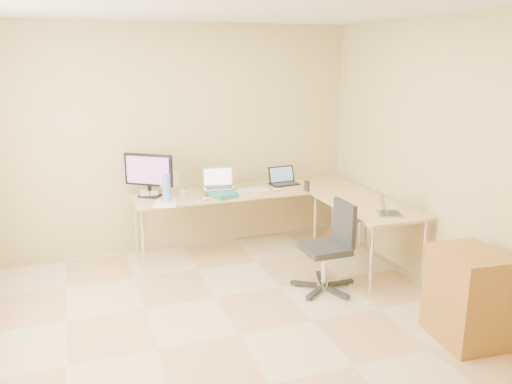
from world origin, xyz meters
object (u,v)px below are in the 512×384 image
object	(u,v)px
water_bottle	(167,189)
laptop_black	(284,176)
keyboard	(247,191)
laptop_return	(392,205)
cabinet	(468,298)
desk_main	(248,219)
monitor	(149,175)
office_chair	(325,242)
desk_return	(365,237)
mug	(183,195)
desk_fan	(168,184)
laptop_center	(219,179)

from	to	relation	value
water_bottle	laptop_black	bearing A→B (deg)	12.54
laptop_black	water_bottle	xyz separation A→B (m)	(-1.48, -0.33, 0.05)
keyboard	laptop_return	size ratio (longest dim) A/B	1.66
cabinet	desk_main	bearing A→B (deg)	115.67
monitor	office_chair	bearing A→B (deg)	-7.36
desk_return	office_chair	bearing A→B (deg)	-154.11
desk_return	mug	distance (m)	2.01
desk_main	keyboard	bearing A→B (deg)	-116.46
keyboard	laptop_return	bearing A→B (deg)	-52.94
office_chair	water_bottle	bearing A→B (deg)	140.63
monitor	laptop_return	size ratio (longest dim) A/B	1.95
desk_main	cabinet	size ratio (longest dim) A/B	3.35
mug	desk_fan	xyz separation A→B (m)	(-0.13, 0.16, 0.10)
office_chair	cabinet	bearing A→B (deg)	-62.45
laptop_black	cabinet	size ratio (longest dim) A/B	0.43
desk_main	laptop_center	size ratio (longest dim) A/B	7.45
desk_main	desk_return	xyz separation A→B (m)	(0.98, -1.00, 0.00)
water_bottle	monitor	bearing A→B (deg)	112.67
office_chair	keyboard	bearing A→B (deg)	106.39
cabinet	keyboard	bearing A→B (deg)	117.26
laptop_black	mug	bearing A→B (deg)	-176.14
monitor	desk_fan	distance (m)	0.22
laptop_center	cabinet	world-z (taller)	laptop_center
laptop_black	mug	world-z (taller)	laptop_black
laptop_return	laptop_black	bearing A→B (deg)	40.08
laptop_black	laptop_return	world-z (taller)	laptop_black
monitor	mug	bearing A→B (deg)	3.62
keyboard	monitor	bearing A→B (deg)	170.52
desk_main	desk_return	world-z (taller)	same
water_bottle	desk_fan	world-z (taller)	water_bottle
monitor	office_chair	distance (m)	2.06
keyboard	water_bottle	distance (m)	0.97
desk_main	laptop_return	bearing A→B (deg)	-54.68
laptop_center	keyboard	size ratio (longest dim) A/B	0.74
desk_return	laptop_center	bearing A→B (deg)	144.99
water_bottle	laptop_return	distance (m)	2.30
desk_fan	mug	bearing A→B (deg)	-50.04
monitor	desk_fan	size ratio (longest dim) A/B	1.96
desk_main	water_bottle	world-z (taller)	water_bottle
desk_return	mug	bearing A→B (deg)	154.17
monitor	office_chair	world-z (taller)	monitor
monitor	laptop_center	bearing A→B (deg)	26.61
keyboard	laptop_black	bearing A→B (deg)	16.21
desk_return	water_bottle	bearing A→B (deg)	159.17
mug	water_bottle	world-z (taller)	water_bottle
laptop_center	desk_fan	distance (m)	0.57
mug	laptop_return	distance (m)	2.20
office_chair	laptop_center	bearing A→B (deg)	118.46
laptop_return	cabinet	distance (m)	1.22
desk_return	laptop_center	distance (m)	1.72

